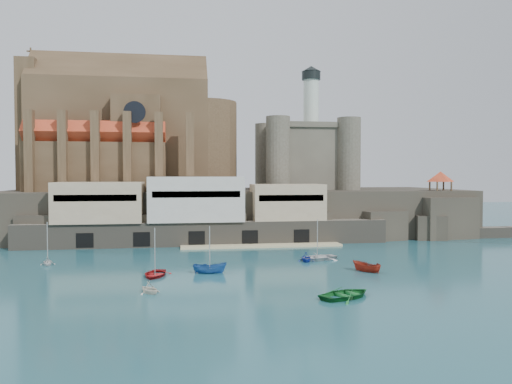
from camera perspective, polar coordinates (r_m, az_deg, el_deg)
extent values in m
plane|color=#194953|center=(75.62, 1.37, -8.22)|extent=(300.00, 300.00, 0.00)
cube|color=black|center=(114.34, -2.11, -2.22)|extent=(100.00, 34.00, 10.00)
cube|color=black|center=(100.53, -23.07, -4.11)|extent=(9.00, 5.00, 6.00)
cube|color=black|center=(97.77, -13.93, -4.17)|extent=(9.00, 5.00, 6.00)
cube|color=black|center=(97.67, -3.93, -4.12)|extent=(9.00, 5.00, 6.00)
cube|color=black|center=(100.49, 5.80, -3.96)|extent=(9.00, 5.00, 6.00)
cube|color=black|center=(105.60, 14.26, -3.72)|extent=(9.00, 5.00, 6.00)
cube|color=#645E50|center=(96.57, -5.66, -4.65)|extent=(70.00, 6.00, 4.50)
cube|color=#C7B884|center=(93.45, 0.66, -6.16)|extent=(30.00, 4.00, 0.40)
cube|color=black|center=(95.18, -18.96, -5.24)|extent=(3.00, 0.40, 2.60)
cube|color=black|center=(93.91, -12.93, -5.28)|extent=(3.00, 0.40, 2.60)
cube|color=black|center=(93.68, -6.79, -5.26)|extent=(3.00, 0.40, 2.60)
cube|color=black|center=(94.53, -0.70, -5.18)|extent=(3.00, 0.40, 2.60)
cube|color=black|center=(96.40, 5.22, -5.05)|extent=(3.00, 0.40, 2.60)
cube|color=tan|center=(98.10, -17.45, -1.11)|extent=(16.00, 9.00, 7.50)
cube|color=beige|center=(96.95, -6.88, -0.77)|extent=(18.00, 9.00, 8.50)
cube|color=tan|center=(99.17, 3.58, -1.13)|extent=(14.00, 8.00, 7.00)
cube|color=#473421|center=(116.35, -15.14, 6.16)|extent=(38.00, 14.00, 24.00)
cube|color=#473421|center=(117.84, -15.19, 11.99)|extent=(38.00, 13.01, 13.01)
cylinder|color=#473421|center=(115.63, -5.69, 5.26)|extent=(14.00, 14.00, 20.00)
cube|color=#473421|center=(115.84, -13.15, 5.21)|extent=(10.00, 20.00, 20.00)
cube|color=#473421|center=(107.17, -17.81, 2.75)|extent=(28.00, 5.00, 10.00)
cube|color=#473421|center=(125.96, -16.43, 2.64)|extent=(28.00, 5.00, 10.00)
cube|color=#B83A1F|center=(107.47, -17.84, 6.27)|extent=(28.00, 5.66, 5.66)
cube|color=#B83A1F|center=(126.22, -16.46, 5.64)|extent=(28.00, 5.66, 5.66)
cube|color=#473421|center=(120.14, -24.25, 6.88)|extent=(4.00, 10.00, 28.00)
cylinder|color=black|center=(104.40, -13.71, 8.87)|extent=(4.40, 0.30, 4.40)
cube|color=#473421|center=(106.92, -24.46, 4.28)|extent=(1.60, 2.20, 16.00)
cube|color=#473421|center=(105.41, -21.21, 4.36)|extent=(1.60, 2.20, 16.00)
cube|color=#473421|center=(104.24, -17.87, 4.43)|extent=(1.60, 2.20, 16.00)
cube|color=#473421|center=(103.43, -14.47, 4.48)|extent=(1.60, 2.20, 16.00)
cube|color=#473421|center=(102.98, -11.02, 4.52)|extent=(1.60, 2.20, 16.00)
cube|color=#473421|center=(102.91, -7.56, 4.54)|extent=(1.60, 2.20, 16.00)
cube|color=#4A463A|center=(117.95, 5.59, 3.73)|extent=(16.00, 16.00, 14.00)
cube|color=#4A463A|center=(118.40, 5.61, 7.32)|extent=(17.00, 17.00, 1.20)
cylinder|color=#4A463A|center=(108.43, 2.52, 4.42)|extent=(5.20, 5.20, 16.00)
cylinder|color=#4A463A|center=(112.61, 10.56, 4.30)|extent=(5.20, 5.20, 16.00)
cylinder|color=#4A463A|center=(124.15, 1.09, 4.12)|extent=(5.20, 5.20, 16.00)
cylinder|color=#4A463A|center=(127.83, 8.20, 4.04)|extent=(5.20, 5.20, 16.00)
cylinder|color=silver|center=(121.47, 6.31, 9.84)|extent=(3.60, 3.60, 12.00)
cylinder|color=black|center=(122.62, 6.32, 13.08)|extent=(4.40, 4.40, 2.00)
cone|color=black|center=(122.94, 6.32, 13.81)|extent=(4.60, 4.60, 1.40)
cube|color=black|center=(113.83, 20.29, -2.69)|extent=(12.00, 10.00, 8.70)
cube|color=black|center=(109.47, 19.20, -3.83)|extent=(6.00, 5.00, 5.00)
cube|color=black|center=(118.15, 21.94, -3.20)|extent=(5.00, 4.00, 6.00)
cube|color=#473421|center=(113.56, 20.31, -0.43)|extent=(4.20, 4.20, 0.30)
cylinder|color=#473421|center=(111.34, 20.00, 0.28)|extent=(0.36, 0.36, 3.20)
cylinder|color=#473421|center=(112.91, 21.43, 0.28)|extent=(0.36, 0.36, 3.20)
cylinder|color=#473421|center=(114.16, 19.23, 0.33)|extent=(0.36, 0.36, 3.20)
cylinder|color=#473421|center=(115.69, 20.63, 0.33)|extent=(0.36, 0.36, 3.20)
pyramid|color=#B83A1F|center=(113.47, 20.34, 1.67)|extent=(6.40, 6.40, 2.20)
imported|color=#A51316|center=(68.13, -11.47, -9.39)|extent=(4.16, 1.92, 5.62)
imported|color=silver|center=(58.79, -12.08, -11.23)|extent=(3.23, 2.96, 3.20)
imported|color=#235699|center=(69.02, -5.31, -9.21)|extent=(1.95, 1.91, 4.63)
imported|color=#186B2B|center=(56.48, 10.28, -11.77)|extent=(3.27, 4.79, 6.55)
imported|color=silver|center=(80.89, -22.70, -7.70)|extent=(2.88, 2.14, 2.99)
imported|color=maroon|center=(71.42, 12.50, -8.87)|extent=(2.37, 2.38, 4.47)
imported|color=silver|center=(79.78, 7.02, -7.69)|extent=(2.87, 4.87, 6.57)
imported|color=#172DA0|center=(78.16, 5.73, -7.89)|extent=(3.13, 2.16, 3.38)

